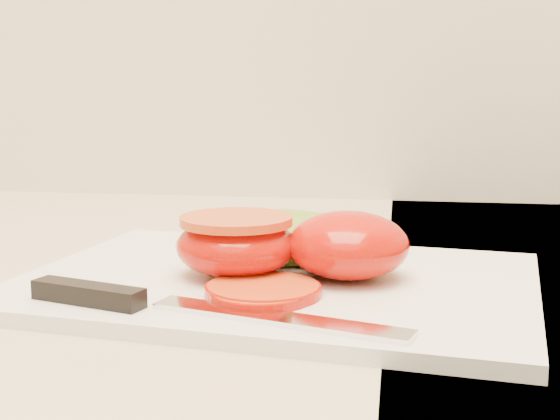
# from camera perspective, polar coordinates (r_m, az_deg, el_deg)

# --- Properties ---
(cutting_board) EXTENTS (0.38, 0.29, 0.01)m
(cutting_board) POSITION_cam_1_polar(r_m,az_deg,el_deg) (0.54, -0.16, -5.42)
(cutting_board) COLOR white
(cutting_board) RESTS_ON counter
(tomato_half_dome) EXTENTS (0.08, 0.08, 0.05)m
(tomato_half_dome) POSITION_cam_1_polar(r_m,az_deg,el_deg) (0.53, 4.99, -2.57)
(tomato_half_dome) COLOR #C21B00
(tomato_half_dome) RESTS_ON cutting_board
(tomato_half_cut) EXTENTS (0.08, 0.08, 0.04)m
(tomato_half_cut) POSITION_cam_1_polar(r_m,az_deg,el_deg) (0.54, -3.21, -2.43)
(tomato_half_cut) COLOR #C21B00
(tomato_half_cut) RESTS_ON cutting_board
(tomato_slice_0) EXTENTS (0.07, 0.07, 0.01)m
(tomato_slice_0) POSITION_cam_1_polar(r_m,az_deg,el_deg) (0.49, -1.24, -5.87)
(tomato_slice_0) COLOR #CF4918
(tomato_slice_0) RESTS_ON cutting_board
(tomato_slice_1) EXTENTS (0.06, 0.06, 0.01)m
(tomato_slice_1) POSITION_cam_1_polar(r_m,az_deg,el_deg) (0.48, -1.42, -6.20)
(tomato_slice_1) COLOR #CF4918
(tomato_slice_1) RESTS_ON cutting_board
(lettuce_leaf_0) EXTENTS (0.16, 0.14, 0.03)m
(lettuce_leaf_0) POSITION_cam_1_polar(r_m,az_deg,el_deg) (0.61, 0.51, -1.98)
(lettuce_leaf_0) COLOR olive
(lettuce_leaf_0) RESTS_ON cutting_board
(lettuce_leaf_1) EXTENTS (0.13, 0.13, 0.02)m
(lettuce_leaf_1) POSITION_cam_1_polar(r_m,az_deg,el_deg) (0.60, 4.59, -2.23)
(lettuce_leaf_1) COLOR olive
(lettuce_leaf_1) RESTS_ON cutting_board
(knife) EXTENTS (0.24, 0.07, 0.01)m
(knife) POSITION_cam_1_polar(r_m,az_deg,el_deg) (0.47, -8.81, -6.74)
(knife) COLOR silver
(knife) RESTS_ON cutting_board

